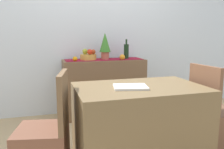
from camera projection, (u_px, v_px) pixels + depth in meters
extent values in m
cube|color=tan|center=(117.00, 142.00, 2.64)|extent=(6.40, 6.40, 0.02)
cube|color=silver|center=(94.00, 23.00, 3.52)|extent=(6.40, 0.06, 2.70)
cube|color=brown|center=(104.00, 87.00, 3.46)|extent=(1.17, 0.42, 0.83)
cube|color=maroon|center=(104.00, 59.00, 3.39)|extent=(1.10, 0.32, 0.01)
cylinder|color=gold|center=(88.00, 57.00, 3.32)|extent=(0.23, 0.23, 0.08)
sphere|color=red|center=(90.00, 52.00, 3.26)|extent=(0.08, 0.08, 0.08)
sphere|color=olive|center=(85.00, 51.00, 3.32)|extent=(0.08, 0.08, 0.08)
sphere|color=#A63C19|center=(93.00, 52.00, 3.32)|extent=(0.07, 0.07, 0.07)
cylinder|color=black|center=(126.00, 52.00, 3.46)|extent=(0.07, 0.07, 0.22)
cylinder|color=black|center=(126.00, 42.00, 3.44)|extent=(0.03, 0.03, 0.07)
cylinder|color=#B8664E|center=(105.00, 56.00, 3.38)|extent=(0.11, 0.11, 0.11)
cone|color=#3C7B2C|center=(105.00, 42.00, 3.35)|extent=(0.16, 0.16, 0.27)
sphere|color=orange|center=(75.00, 59.00, 3.17)|extent=(0.07, 0.07, 0.07)
sphere|color=orange|center=(122.00, 57.00, 3.33)|extent=(0.08, 0.08, 0.08)
cube|color=brown|center=(139.00, 126.00, 2.12)|extent=(1.12, 0.71, 0.74)
cube|color=white|center=(130.00, 87.00, 1.99)|extent=(0.32, 0.26, 0.02)
cube|color=brown|center=(63.00, 100.00, 1.85)|extent=(0.12, 0.40, 0.45)
cube|color=brown|center=(216.00, 131.00, 2.37)|extent=(0.43, 0.43, 0.45)
cube|color=brown|center=(204.00, 89.00, 2.23)|extent=(0.07, 0.40, 0.45)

